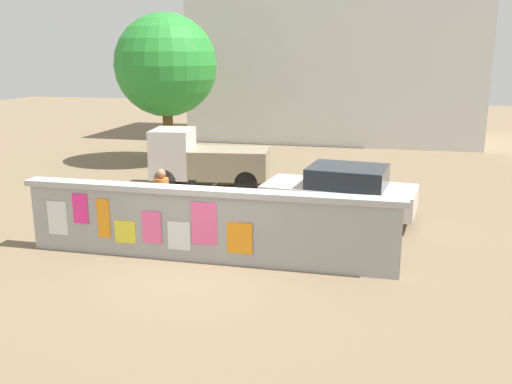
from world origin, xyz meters
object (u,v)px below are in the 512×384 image
(auto_rickshaw_truck, at_px, (204,160))
(motorcycle, at_px, (121,205))
(person_walking, at_px, (162,196))
(bicycle_near, at_px, (198,203))
(tree_roadside, at_px, (166,66))
(car_parked, at_px, (341,192))

(auto_rickshaw_truck, distance_m, motorcycle, 4.22)
(auto_rickshaw_truck, xyz_separation_m, person_walking, (0.61, -4.89, 0.09))
(bicycle_near, bearing_deg, person_walking, -97.32)
(person_walking, bearing_deg, bicycle_near, 82.68)
(auto_rickshaw_truck, distance_m, bicycle_near, 3.22)
(motorcycle, distance_m, tree_roadside, 8.65)
(car_parked, height_order, person_walking, person_walking)
(auto_rickshaw_truck, bearing_deg, tree_roadside, 125.80)
(auto_rickshaw_truck, relative_size, car_parked, 0.95)
(motorcycle, xyz_separation_m, bicycle_near, (1.66, 1.05, -0.10))
(person_walking, height_order, tree_roadside, tree_roadside)
(auto_rickshaw_truck, distance_m, person_walking, 4.93)
(tree_roadside, bearing_deg, car_parked, -41.01)
(motorcycle, bearing_deg, tree_roadside, 103.32)
(person_walking, bearing_deg, tree_roadside, 110.87)
(bicycle_near, xyz_separation_m, tree_roadside, (-3.51, 6.76, 3.32))
(auto_rickshaw_truck, height_order, person_walking, auto_rickshaw_truck)
(tree_roadside, bearing_deg, bicycle_near, -62.55)
(motorcycle, height_order, tree_roadside, tree_roadside)
(car_parked, bearing_deg, bicycle_near, -171.74)
(car_parked, xyz_separation_m, tree_roadside, (-7.16, 6.23, 2.96))
(car_parked, distance_m, motorcycle, 5.55)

